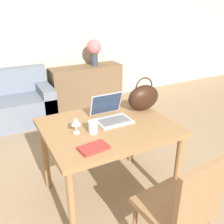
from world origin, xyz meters
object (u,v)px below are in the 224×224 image
object	(u,v)px
handbag	(143,97)
flower_vase	(94,49)
chair	(182,206)
drinking_glass	(93,127)
laptop	(110,113)
wine_glass	(76,122)

from	to	relation	value
handbag	flower_vase	size ratio (longest dim) A/B	0.75
chair	drinking_glass	world-z (taller)	chair
handbag	laptop	bearing A→B (deg)	-174.25
drinking_glass	handbag	bearing A→B (deg)	18.25
drinking_glass	handbag	size ratio (longest dim) A/B	0.31
wine_glass	chair	bearing A→B (deg)	-63.14
flower_vase	chair	bearing A→B (deg)	-103.69
chair	handbag	size ratio (longest dim) A/B	2.71
chair	flower_vase	size ratio (longest dim) A/B	2.03
chair	wine_glass	size ratio (longest dim) A/B	6.51
laptop	flower_vase	distance (m)	2.36
laptop	drinking_glass	size ratio (longest dim) A/B	3.00
chair	drinking_glass	size ratio (longest dim) A/B	8.69
laptop	flower_vase	xyz separation A→B (m)	(0.82, 2.20, 0.18)
chair	laptop	xyz separation A→B (m)	(-0.05, 0.95, 0.33)
wine_glass	flower_vase	size ratio (longest dim) A/B	0.31
chair	wine_glass	xyz separation A→B (m)	(-0.43, 0.84, 0.37)
laptop	wine_glass	distance (m)	0.39
drinking_glass	wine_glass	distance (m)	0.15
chair	drinking_glass	bearing A→B (deg)	105.69
drinking_glass	handbag	world-z (taller)	handbag
laptop	wine_glass	size ratio (longest dim) A/B	2.25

